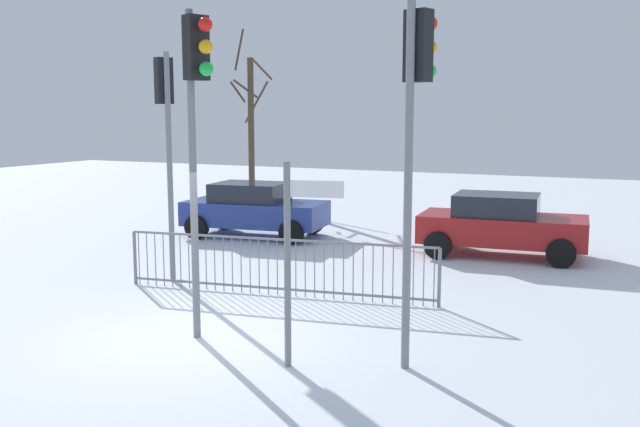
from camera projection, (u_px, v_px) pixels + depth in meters
ground_plane at (191, 338)px, 10.51m from camera, size 60.00×60.00×0.00m
traffic_light_rear_right at (165, 115)px, 13.79m from camera, size 0.51×0.42×4.53m
traffic_light_foreground_right at (416, 104)px, 8.91m from camera, size 0.37×0.55×4.75m
traffic_light_mid_right at (196, 101)px, 9.97m from camera, size 0.54×0.39×4.82m
direction_sign_post at (292, 253)px, 9.14m from camera, size 0.77×0.24×2.74m
pedestrian_guard_railing at (277, 266)px, 12.95m from camera, size 5.97×0.96×1.07m
car_blue_near at (254, 209)px, 19.08m from camera, size 3.99×2.34×1.47m
car_red_trailing at (501, 224)px, 16.46m from camera, size 3.93×2.19×1.47m
bare_tree_centre at (251, 123)px, 26.36m from camera, size 1.46×1.34×6.50m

